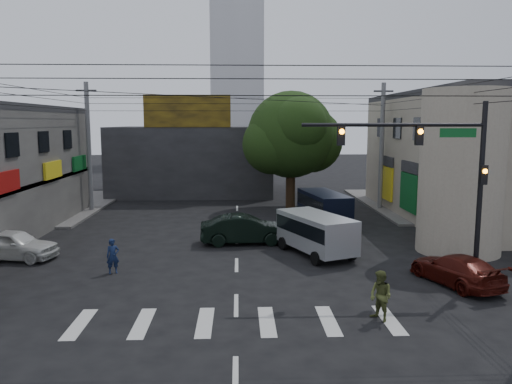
{
  "coord_description": "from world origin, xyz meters",
  "views": [
    {
      "loc": [
        0.1,
        -19.87,
        6.4
      ],
      "look_at": [
        0.95,
        4.0,
        3.05
      ],
      "focal_mm": 35.0,
      "sensor_mm": 36.0,
      "label": 1
    }
  ],
  "objects": [
    {
      "name": "white_compact",
      "position": [
        -10.5,
        3.35,
        0.71
      ],
      "size": [
        3.25,
        4.8,
        1.42
      ],
      "primitive_type": "imported",
      "rotation": [
        0.0,
        0.0,
        1.38
      ],
      "color": "silver",
      "rests_on": "ground"
    },
    {
      "name": "silver_minivan",
      "position": [
        3.84,
        3.63,
        0.99
      ],
      "size": [
        5.98,
        5.24,
        1.98
      ],
      "primitive_type": null,
      "rotation": [
        0.0,
        0.0,
        1.97
      ],
      "color": "#A3A7AB",
      "rests_on": "ground"
    },
    {
      "name": "maroon_sedan",
      "position": [
        8.71,
        -1.02,
        0.61
      ],
      "size": [
        4.2,
        5.23,
        1.22
      ],
      "primitive_type": "imported",
      "rotation": [
        0.0,
        0.0,
        3.46
      ],
      "color": "#3E0D08",
      "rests_on": "ground"
    },
    {
      "name": "sidewalk_far_right",
      "position": [
        18.0,
        18.0,
        0.07
      ],
      "size": [
        16.0,
        16.0,
        0.15
      ],
      "primitive_type": "cube",
      "color": "#514F4C",
      "rests_on": "ground"
    },
    {
      "name": "corner_column",
      "position": [
        11.0,
        4.0,
        4.0
      ],
      "size": [
        4.0,
        4.0,
        8.0
      ],
      "primitive_type": "cylinder",
      "color": "gray",
      "rests_on": "ground"
    },
    {
      "name": "tower_distant",
      "position": [
        0.0,
        70.0,
        22.0
      ],
      "size": [
        9.0,
        9.0,
        44.0
      ],
      "primitive_type": "cube",
      "color": "silver",
      "rests_on": "ground"
    },
    {
      "name": "traffic_officer",
      "position": [
        -5.26,
        0.97,
        0.75
      ],
      "size": [
        0.79,
        0.74,
        1.49
      ],
      "primitive_type": "imported",
      "rotation": [
        0.0,
        0.0,
        0.38
      ],
      "color": "#121F42",
      "rests_on": "ground"
    },
    {
      "name": "building_right",
      "position": [
        18.0,
        13.0,
        4.0
      ],
      "size": [
        14.0,
        18.0,
        8.0
      ],
      "primitive_type": "cube",
      "color": "gray",
      "rests_on": "ground"
    },
    {
      "name": "pedestrian_olive",
      "position": [
        4.68,
        -4.53,
        0.83
      ],
      "size": [
        1.37,
        1.35,
        1.66
      ],
      "primitive_type": "imported",
      "rotation": [
        0.0,
        0.0,
        -1.01
      ],
      "color": "#444C23",
      "rests_on": "ground"
    },
    {
      "name": "navy_van",
      "position": [
        5.48,
        10.89,
        1.01
      ],
      "size": [
        5.75,
        3.73,
        2.02
      ],
      "primitive_type": null,
      "rotation": [
        0.0,
        0.0,
        1.75
      ],
      "color": "black",
      "rests_on": "ground"
    },
    {
      "name": "dark_sedan",
      "position": [
        0.42,
        6.03,
        0.77
      ],
      "size": [
        2.2,
        4.87,
        1.54
      ],
      "primitive_type": "imported",
      "rotation": [
        0.0,
        0.0,
        1.63
      ],
      "color": "black",
      "rests_on": "ground"
    },
    {
      "name": "utility_pole_far_left",
      "position": [
        -10.5,
        16.0,
        4.6
      ],
      "size": [
        0.32,
        0.32,
        9.2
      ],
      "primitive_type": "cylinder",
      "color": "#59595B",
      "rests_on": "ground"
    },
    {
      "name": "billboard",
      "position": [
        -4.0,
        21.1,
        7.3
      ],
      "size": [
        7.0,
        0.3,
        2.6
      ],
      "primitive_type": "cube",
      "color": "olive",
      "rests_on": "building_far"
    },
    {
      "name": "traffic_gantry",
      "position": [
        7.82,
        -1.0,
        4.83
      ],
      "size": [
        7.1,
        0.35,
        7.2
      ],
      "color": "black",
      "rests_on": "ground"
    },
    {
      "name": "utility_pole_far_right",
      "position": [
        10.5,
        16.0,
        4.6
      ],
      "size": [
        0.32,
        0.32,
        9.2
      ],
      "primitive_type": "cylinder",
      "color": "#59595B",
      "rests_on": "ground"
    },
    {
      "name": "ground",
      "position": [
        0.0,
        0.0,
        0.0
      ],
      "size": [
        160.0,
        160.0,
        0.0
      ],
      "primitive_type": "plane",
      "color": "black",
      "rests_on": "ground"
    },
    {
      "name": "street_tree",
      "position": [
        4.0,
        17.0,
        5.47
      ],
      "size": [
        6.4,
        6.4,
        8.7
      ],
      "color": "black",
      "rests_on": "ground"
    },
    {
      "name": "building_far",
      "position": [
        -4.0,
        26.0,
        3.0
      ],
      "size": [
        14.0,
        10.0,
        6.0
      ],
      "primitive_type": "cube",
      "color": "#232326",
      "rests_on": "ground"
    }
  ]
}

